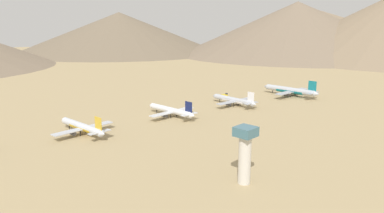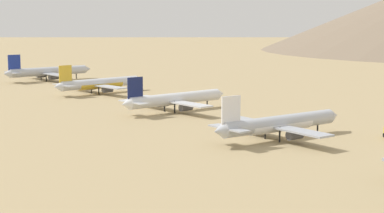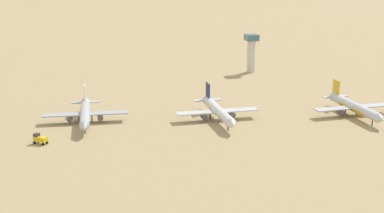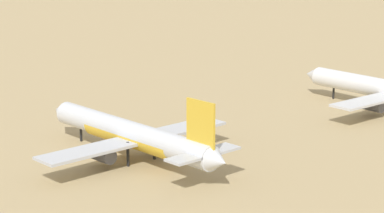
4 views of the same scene
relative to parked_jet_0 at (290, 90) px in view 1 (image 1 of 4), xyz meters
The scene contains 10 objects.
ground_plane 122.96m from the parked_jet_0, 80.73° to the left, with size 1800.00×1800.00×0.00m, color tan.
parked_jet_0 is the anchor object (origin of this frame).
parked_jet_1 64.20m from the parked_jet_0, 78.52° to the left, with size 44.17×35.93×12.73m.
parked_jet_2 120.34m from the parked_jet_0, 79.38° to the left, with size 44.24×35.83×12.79m.
parked_jet_3 180.63m from the parked_jet_0, 80.49° to the left, with size 44.16×35.84×12.74m.
service_truck 57.46m from the parked_jet_0, 50.76° to the left, with size 5.21×5.61×3.90m.
control_tower 180.09m from the parked_jet_0, 113.16° to the left, with size 7.20×7.20×22.42m.
desert_hill_0 596.81m from the parked_jet_0, 66.39° to the right, with size 635.77×635.77×98.73m, color #847056.
desert_hill_1 573.13m from the parked_jet_0, 19.77° to the right, with size 461.28×461.28×90.11m, color #70604C.
desert_hill_2 464.30m from the parked_jet_0, 62.49° to the right, with size 491.10×491.10×108.63m, color #7A6854.
Camera 1 is at (-161.04, 145.16, 58.64)m, focal length 32.07 mm.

